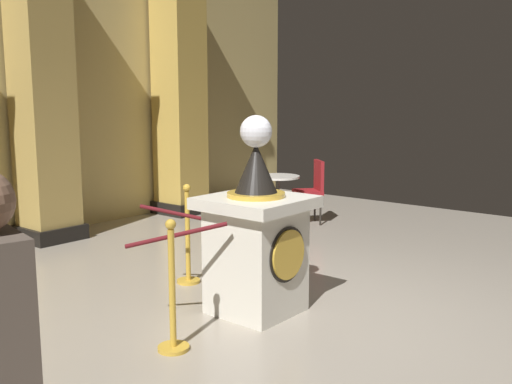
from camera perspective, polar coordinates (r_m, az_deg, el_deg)
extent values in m
plane|color=#9E9384|center=(5.33, 5.40, -11.49)|extent=(11.01, 11.01, 0.00)
cube|color=tan|center=(8.53, -21.79, 9.72)|extent=(11.01, 0.16, 4.11)
cube|color=silver|center=(5.15, 0.00, -6.71)|extent=(0.67, 0.67, 0.93)
cube|color=silver|center=(5.03, 0.00, -1.03)|extent=(0.84, 0.84, 0.10)
cylinder|color=gold|center=(4.91, 3.18, -6.15)|extent=(0.43, 0.03, 0.43)
cylinder|color=black|center=(4.92, 3.09, -6.13)|extent=(0.48, 0.01, 0.48)
cylinder|color=gold|center=(5.02, 0.00, -0.25)|extent=(0.50, 0.50, 0.04)
cone|color=black|center=(4.99, 0.00, 2.39)|extent=(0.37, 0.37, 0.43)
cylinder|color=gold|center=(4.97, 0.00, 4.77)|extent=(0.03, 0.03, 0.07)
sphere|color=silver|center=(4.96, 0.00, 5.96)|extent=(0.28, 0.28, 0.28)
cylinder|color=gold|center=(6.11, -6.62, -8.64)|extent=(0.24, 0.24, 0.03)
cylinder|color=gold|center=(5.98, -6.70, -4.46)|extent=(0.05, 0.05, 0.95)
sphere|color=gold|center=(5.89, -6.79, 0.41)|extent=(0.08, 0.08, 0.08)
cylinder|color=gold|center=(4.59, -8.07, -14.86)|extent=(0.24, 0.24, 0.03)
cylinder|color=gold|center=(4.42, -8.21, -9.54)|extent=(0.05, 0.05, 0.93)
sphere|color=gold|center=(4.29, -8.36, -3.15)|extent=(0.08, 0.08, 0.08)
cylinder|color=#591419|center=(5.52, -7.06, -2.25)|extent=(0.58, 0.64, 0.22)
cylinder|color=#591419|center=(4.72, -7.82, -4.21)|extent=(0.58, 0.64, 0.22)
sphere|color=#591419|center=(5.14, -7.39, -4.13)|extent=(0.04, 0.04, 0.04)
cube|color=black|center=(9.76, -7.27, -1.41)|extent=(0.74, 0.74, 0.20)
cube|color=gold|center=(9.60, -7.50, 9.65)|extent=(0.64, 0.64, 3.95)
cube|color=black|center=(8.33, -19.49, -3.70)|extent=(0.72, 0.72, 0.20)
cube|color=tan|center=(8.14, -20.19, 9.29)|extent=(0.63, 0.63, 3.95)
cylinder|color=#332D28|center=(8.53, 2.10, -3.46)|extent=(0.45, 0.45, 0.03)
cylinder|color=#332D28|center=(8.46, 2.12, -1.05)|extent=(0.06, 0.06, 0.76)
cylinder|color=silver|center=(8.40, 2.13, 1.50)|extent=(0.64, 0.64, 0.03)
cylinder|color=black|center=(8.95, 3.80, -1.50)|extent=(0.03, 0.03, 0.45)
cylinder|color=black|center=(8.65, 4.29, -1.88)|extent=(0.03, 0.03, 0.45)
cylinder|color=black|center=(9.03, 5.78, -1.43)|extent=(0.03, 0.03, 0.45)
cylinder|color=black|center=(8.73, 6.33, -1.81)|extent=(0.03, 0.03, 0.45)
cube|color=maroon|center=(8.80, 5.07, -0.02)|extent=(0.56, 0.56, 0.06)
cube|color=maroon|center=(8.80, 6.17, 1.65)|extent=(0.30, 0.33, 0.45)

